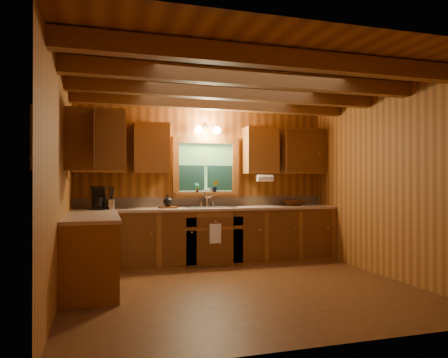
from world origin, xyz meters
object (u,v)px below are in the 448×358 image
sink (210,210)px  wicker_basket (294,203)px  coffee_maker (99,198)px  cutting_board (168,207)px

sink → wicker_basket: 1.51m
sink → coffee_maker: 1.72m
coffee_maker → wicker_basket: (3.22, 0.08, -0.12)m
wicker_basket → coffee_maker: bearing=-178.7°
coffee_maker → cutting_board: size_ratio=1.27×
sink → coffee_maker: coffee_maker is taller
sink → cutting_board: size_ratio=3.02×
coffee_maker → wicker_basket: size_ratio=0.87×
sink → wicker_basket: (1.51, 0.05, 0.09)m
sink → cutting_board: sink is taller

